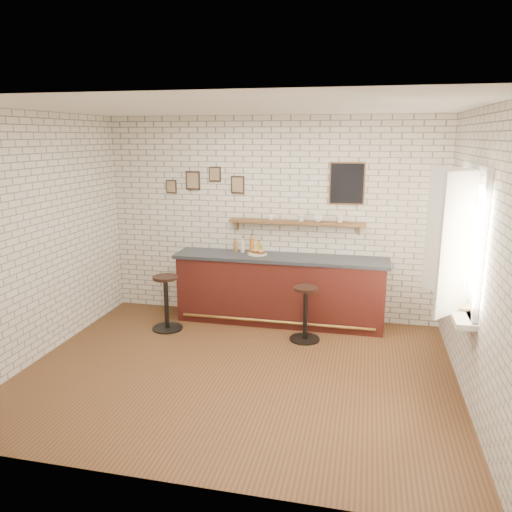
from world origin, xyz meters
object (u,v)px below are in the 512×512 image
object	(u,v)px
shelf_cup_b	(301,218)
sandwich_plate	(257,254)
shelf_cup_c	(318,218)
shelf_cup_a	(271,217)
ciabatta_sandwich	(258,251)
bitters_bottle_brown	(235,246)
bar_stool_right	(305,312)
shelf_cup_d	(340,219)
book_lower	(457,308)
bar_counter	(280,289)
condiment_bottle_yellow	(259,248)
bitters_bottle_white	(243,246)
bar_stool_left	(166,301)
book_upper	(457,305)
bitters_bottle_amber	(252,245)

from	to	relation	value
shelf_cup_b	sandwich_plate	bearing A→B (deg)	163.19
shelf_cup_c	shelf_cup_a	bearing A→B (deg)	95.30
shelf_cup_a	shelf_cup_c	xyz separation A→B (m)	(0.69, 0.00, 0.01)
ciabatta_sandwich	bitters_bottle_brown	size ratio (longest dim) A/B	1.07
sandwich_plate	bar_stool_right	distance (m)	1.18
shelf_cup_d	book_lower	world-z (taller)	shelf_cup_d
bar_counter	bitters_bottle_brown	world-z (taller)	bitters_bottle_brown
shelf_cup_b	condiment_bottle_yellow	bearing A→B (deg)	154.51
bitters_bottle_white	shelf_cup_c	size ratio (longest dim) A/B	1.79
bitters_bottle_white	shelf_cup_d	distance (m)	1.49
bar_counter	shelf_cup_d	size ratio (longest dim) A/B	29.87
condiment_bottle_yellow	shelf_cup_a	bearing A→B (deg)	22.68
condiment_bottle_yellow	shelf_cup_d	xyz separation A→B (m)	(1.17, 0.07, 0.46)
bar_stool_left	book_upper	size ratio (longest dim) A/B	3.75
condiment_bottle_yellow	bar_stool_left	distance (m)	1.55
bar_counter	ciabatta_sandwich	xyz separation A→B (m)	(-0.34, 0.03, 0.55)
shelf_cup_b	bitters_bottle_amber	bearing A→B (deg)	153.54
bitters_bottle_brown	book_upper	bearing A→B (deg)	-30.27
shelf_cup_d	book_upper	world-z (taller)	shelf_cup_d
shelf_cup_a	sandwich_plate	bearing A→B (deg)	-160.29
bitters_bottle_brown	bitters_bottle_white	bearing A→B (deg)	0.00
bar_stool_right	book_lower	bearing A→B (deg)	-30.07
bitters_bottle_amber	bar_stool_left	xyz separation A→B (m)	(-1.07, -0.75, -0.70)
shelf_cup_a	bar_stool_right	bearing A→B (deg)	-76.52
ciabatta_sandwich	shelf_cup_b	bearing A→B (deg)	15.48
bitters_bottle_brown	condiment_bottle_yellow	xyz separation A→B (m)	(0.36, 0.00, -0.00)
bar_counter	bar_stool_right	xyz separation A→B (m)	(0.45, -0.59, -0.10)
ciabatta_sandwich	shelf_cup_b	distance (m)	0.79
shelf_cup_c	bar_stool_right	bearing A→B (deg)	-178.98
bitters_bottle_white	bitters_bottle_amber	bearing A→B (deg)	0.00
shelf_cup_c	book_upper	xyz separation A→B (m)	(1.67, -1.75, -0.59)
condiment_bottle_yellow	book_lower	bearing A→B (deg)	-34.21
book_upper	shelf_cup_a	bearing A→B (deg)	153.80
shelf_cup_a	book_lower	world-z (taller)	shelf_cup_a
bitters_bottle_brown	bar_counter	bearing A→B (deg)	-10.42
ciabatta_sandwich	shelf_cup_c	distance (m)	0.99
ciabatta_sandwich	sandwich_plate	bearing A→B (deg)	180.00
bitters_bottle_brown	bitters_bottle_white	world-z (taller)	bitters_bottle_white
shelf_cup_a	book_upper	bearing A→B (deg)	-61.81
sandwich_plate	shelf_cup_c	xyz separation A→B (m)	(0.86, 0.17, 0.54)
ciabatta_sandwich	shelf_cup_a	world-z (taller)	shelf_cup_a
ciabatta_sandwich	bar_stool_left	xyz separation A→B (m)	(-1.19, -0.66, -0.64)
sandwich_plate	book_lower	xyz separation A→B (m)	(2.52, -1.62, -0.08)
shelf_cup_d	bar_stool_left	bearing A→B (deg)	-160.38
bitters_bottle_amber	bar_counter	bearing A→B (deg)	-15.92
bitters_bottle_amber	book_lower	xyz separation A→B (m)	(2.63, -1.72, -0.19)
bitters_bottle_brown	bar_stool_right	distance (m)	1.53
shelf_cup_c	sandwich_plate	bearing A→B (deg)	106.34
ciabatta_sandwich	shelf_cup_d	xyz separation A→B (m)	(1.16, 0.17, 0.49)
sandwich_plate	bar_stool_left	distance (m)	1.48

